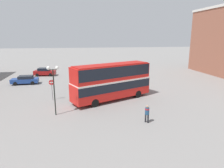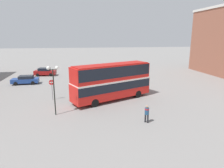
{
  "view_description": "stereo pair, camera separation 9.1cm",
  "coord_description": "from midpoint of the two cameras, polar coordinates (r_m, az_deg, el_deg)",
  "views": [
    {
      "loc": [
        -2.82,
        -25.07,
        8.03
      ],
      "look_at": [
        1.27,
        -0.72,
        2.09
      ],
      "focal_mm": 32.0,
      "sensor_mm": 36.0,
      "label": 1
    },
    {
      "loc": [
        -2.73,
        -25.08,
        8.03
      ],
      "look_at": [
        1.27,
        -0.72,
        2.09
      ],
      "focal_mm": 32.0,
      "sensor_mm": 36.0,
      "label": 2
    }
  ],
  "objects": [
    {
      "name": "parked_car_side_street",
      "position": [
        37.25,
        -23.43,
        1.12
      ],
      "size": [
        4.45,
        2.02,
        1.46
      ],
      "rotation": [
        0.0,
        0.0,
        3.18
      ],
      "color": "navy",
      "rests_on": "ground_plane"
    },
    {
      "name": "street_lamp_twin_globe",
      "position": [
        20.86,
        -16.31,
        1.56
      ],
      "size": [
        1.2,
        0.36,
        5.15
      ],
      "color": "black",
      "rests_on": "ground_plane"
    },
    {
      "name": "pedestrian_foreground",
      "position": [
        19.28,
        10.05,
        -7.92
      ],
      "size": [
        0.59,
        0.59,
        1.71
      ],
      "rotation": [
        0.0,
        0.0,
        3.91
      ],
      "color": "#232328",
      "rests_on": "ground_plane"
    },
    {
      "name": "ground_plane",
      "position": [
        26.48,
        -2.87,
        -4.15
      ],
      "size": [
        240.0,
        240.0,
        0.0
      ],
      "primitive_type": "plane",
      "color": "gray"
    },
    {
      "name": "parked_car_kerb_far",
      "position": [
        43.77,
        -18.54,
        3.34
      ],
      "size": [
        4.44,
        2.29,
        1.62
      ],
      "rotation": [
        0.0,
        0.0,
        -0.11
      ],
      "color": "maroon",
      "rests_on": "ground_plane"
    },
    {
      "name": "double_decker_bus",
      "position": [
        25.27,
        0.1,
        1.24
      ],
      "size": [
        10.72,
        6.74,
        4.65
      ],
      "rotation": [
        0.0,
        0.0,
        0.43
      ],
      "color": "red",
      "rests_on": "ground_plane"
    },
    {
      "name": "no_entry_sign",
      "position": [
        26.56,
        -16.72,
        -0.63
      ],
      "size": [
        0.68,
        0.08,
        2.64
      ],
      "color": "gray",
      "rests_on": "ground_plane"
    },
    {
      "name": "parked_car_kerb_near",
      "position": [
        44.17,
        0.29,
        4.07
      ],
      "size": [
        4.72,
        1.99,
        1.55
      ],
      "rotation": [
        0.0,
        0.0,
        -0.02
      ],
      "color": "black",
      "rests_on": "ground_plane"
    }
  ]
}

